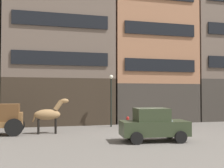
{
  "coord_description": "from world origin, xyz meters",
  "views": [
    {
      "loc": [
        -6.52,
        -16.42,
        2.66
      ],
      "look_at": [
        -1.74,
        1.82,
        3.28
      ],
      "focal_mm": 44.83,
      "sensor_mm": 36.0,
      "label": 1
    }
  ],
  "objects_px": {
    "cargo_wagon": "(1,117)",
    "fire_hydrant_curbside": "(128,122)",
    "draft_horse": "(49,114)",
    "streetlamp_curbside": "(111,93)",
    "sedan_parked_curb": "(153,125)"
  },
  "relations": [
    {
      "from": "cargo_wagon",
      "to": "streetlamp_curbside",
      "type": "distance_m",
      "value": 8.44
    },
    {
      "from": "cargo_wagon",
      "to": "fire_hydrant_curbside",
      "type": "distance_m",
      "value": 9.36
    },
    {
      "from": "cargo_wagon",
      "to": "fire_hydrant_curbside",
      "type": "bearing_deg",
      "value": 13.0
    },
    {
      "from": "fire_hydrant_curbside",
      "to": "sedan_parked_curb",
      "type": "bearing_deg",
      "value": -95.48
    },
    {
      "from": "sedan_parked_curb",
      "to": "cargo_wagon",
      "type": "bearing_deg",
      "value": 152.01
    },
    {
      "from": "cargo_wagon",
      "to": "draft_horse",
      "type": "height_order",
      "value": "draft_horse"
    },
    {
      "from": "draft_horse",
      "to": "streetlamp_curbside",
      "type": "bearing_deg",
      "value": 27.92
    },
    {
      "from": "cargo_wagon",
      "to": "fire_hydrant_curbside",
      "type": "relative_size",
      "value": 3.54
    },
    {
      "from": "draft_horse",
      "to": "sedan_parked_curb",
      "type": "relative_size",
      "value": 0.61
    },
    {
      "from": "draft_horse",
      "to": "sedan_parked_curb",
      "type": "distance_m",
      "value": 7.12
    },
    {
      "from": "cargo_wagon",
      "to": "fire_hydrant_curbside",
      "type": "xyz_separation_m",
      "value": [
        9.09,
        2.1,
        -0.72
      ]
    },
    {
      "from": "draft_horse",
      "to": "fire_hydrant_curbside",
      "type": "height_order",
      "value": "draft_horse"
    },
    {
      "from": "draft_horse",
      "to": "streetlamp_curbside",
      "type": "xyz_separation_m",
      "value": [
        4.93,
        2.61,
        1.4
      ]
    },
    {
      "from": "cargo_wagon",
      "to": "draft_horse",
      "type": "distance_m",
      "value": 2.95
    },
    {
      "from": "streetlamp_curbside",
      "to": "cargo_wagon",
      "type": "bearing_deg",
      "value": -161.67
    }
  ]
}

